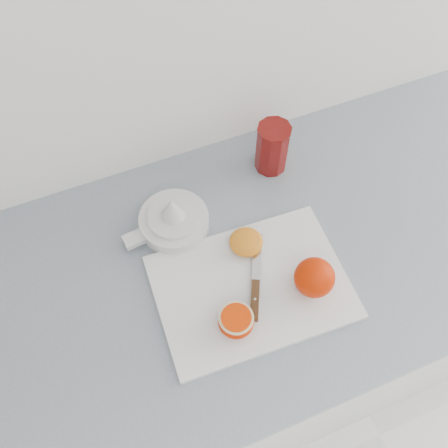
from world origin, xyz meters
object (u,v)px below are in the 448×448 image
object	(u,v)px
counter	(266,321)
citrus_juicer	(173,220)
half_orange	(236,321)
cutting_board	(251,287)
red_tumbler	(272,149)

from	to	relation	value
counter	citrus_juicer	world-z (taller)	citrus_juicer
half_orange	counter	bearing A→B (deg)	39.25
counter	citrus_juicer	size ratio (longest dim) A/B	12.61
half_orange	cutting_board	bearing A→B (deg)	46.10
counter	citrus_juicer	distance (m)	0.52
half_orange	red_tumbler	bearing A→B (deg)	55.47
counter	cutting_board	distance (m)	0.47
citrus_juicer	red_tumbler	distance (m)	0.27
half_orange	red_tumbler	xyz separation A→B (m)	(0.22, 0.32, 0.02)
cutting_board	red_tumbler	bearing A→B (deg)	58.06
cutting_board	citrus_juicer	distance (m)	0.21
counter	half_orange	bearing A→B (deg)	-140.75
counter	red_tumbler	world-z (taller)	red_tumbler
cutting_board	counter	bearing A→B (deg)	34.38
counter	red_tumbler	bearing A→B (deg)	71.71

